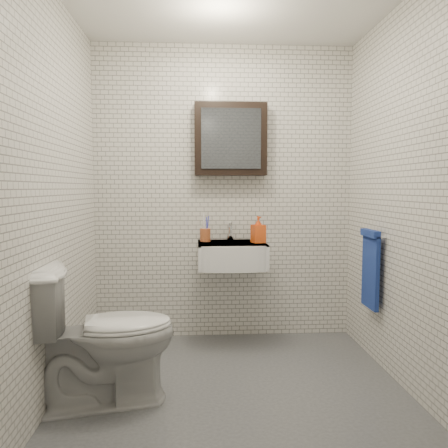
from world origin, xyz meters
name	(u,v)px	position (x,y,z in m)	size (l,w,h in m)	color
ground	(233,385)	(0.00, 0.00, 0.01)	(2.20, 2.00, 0.01)	#46484D
room_shell	(234,161)	(0.00, 0.00, 1.47)	(2.22, 2.02, 2.51)	silver
washbasin	(232,255)	(0.05, 0.73, 0.76)	(0.55, 0.50, 0.20)	white
faucet	(230,232)	(0.05, 0.93, 0.92)	(0.06, 0.20, 0.15)	silver
mirror_cabinet	(230,139)	(0.05, 0.93, 1.70)	(0.60, 0.15, 0.60)	black
towel_rail	(371,266)	(1.04, 0.35, 0.72)	(0.09, 0.30, 0.58)	silver
toothbrush_cup	(205,234)	(-0.16, 0.87, 0.91)	(0.11, 0.11, 0.24)	#A65029
soap_bottle	(258,230)	(0.27, 0.75, 0.96)	(0.10, 0.10, 0.22)	orange
toilet	(104,334)	(-0.79, -0.17, 0.43)	(0.48, 0.84, 0.85)	silver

